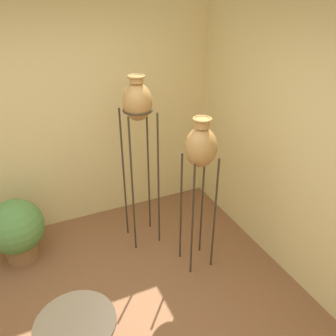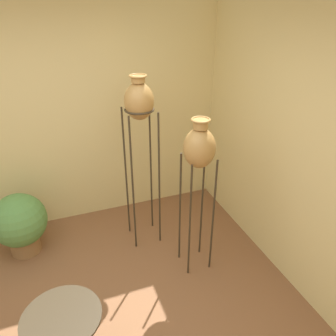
{
  "view_description": "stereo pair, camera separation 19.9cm",
  "coord_description": "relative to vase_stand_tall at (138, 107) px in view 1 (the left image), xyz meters",
  "views": [
    {
      "loc": [
        -0.13,
        -1.6,
        2.58
      ],
      "look_at": [
        1.07,
        1.04,
        1.04
      ],
      "focal_mm": 35.0,
      "sensor_mm": 36.0,
      "label": 1
    },
    {
      "loc": [
        0.06,
        -1.67,
        2.58
      ],
      "look_at": [
        1.07,
        1.04,
        1.04
      ],
      "focal_mm": 35.0,
      "sensor_mm": 36.0,
      "label": 2
    }
  ],
  "objects": [
    {
      "name": "vase_stand_tall",
      "position": [
        0.0,
        0.0,
        0.0
      ],
      "size": [
        0.31,
        0.31,
        1.92
      ],
      "color": "#382D1E",
      "rests_on": "ground_plane"
    },
    {
      "name": "potted_plant",
      "position": [
        -1.33,
        0.22,
        -1.21
      ],
      "size": [
        0.58,
        0.58,
        0.72
      ],
      "color": "olive",
      "rests_on": "ground_plane"
    },
    {
      "name": "vase_stand_medium",
      "position": [
        0.37,
        -0.61,
        -0.27
      ],
      "size": [
        0.3,
        0.3,
        1.64
      ],
      "color": "#382D1E",
      "rests_on": "ground_plane"
    },
    {
      "name": "wall_right",
      "position": [
        1.2,
        -1.34,
        -0.26
      ],
      "size": [
        0.06,
        8.11,
        2.7
      ],
      "color": "beige",
      "rests_on": "ground_plane"
    },
    {
      "name": "wall_back",
      "position": [
        -0.88,
        0.74,
        -0.26
      ],
      "size": [
        8.11,
        0.06,
        2.7
      ],
      "color": "beige",
      "rests_on": "ground_plane"
    }
  ]
}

